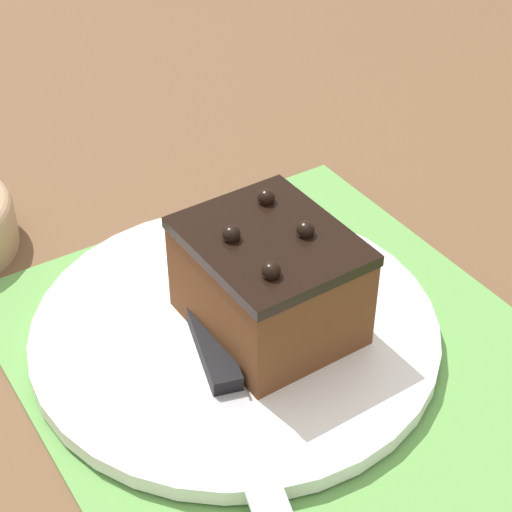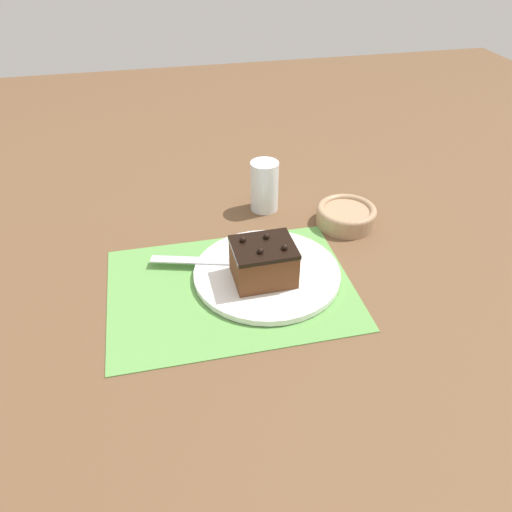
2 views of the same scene
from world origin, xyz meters
TOP-DOWN VIEW (x-y plane):
  - ground_plane at (0.00, 0.00)m, footprint 3.00×3.00m
  - placemat_woven at (0.00, 0.00)m, footprint 0.46×0.34m
  - cake_plate at (-0.08, -0.02)m, footprint 0.29×0.29m
  - chocolate_cake at (-0.06, -0.00)m, footprint 0.12×0.10m
  - serving_knife at (-0.02, -0.06)m, footprint 0.24×0.09m

SIDE VIEW (x-z plane):
  - ground_plane at x=0.00m, z-range 0.00..0.00m
  - placemat_woven at x=0.00m, z-range 0.00..0.00m
  - cake_plate at x=-0.08m, z-range 0.00..0.02m
  - serving_knife at x=-0.02m, z-range 0.01..0.03m
  - chocolate_cake at x=-0.06m, z-range 0.01..0.10m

